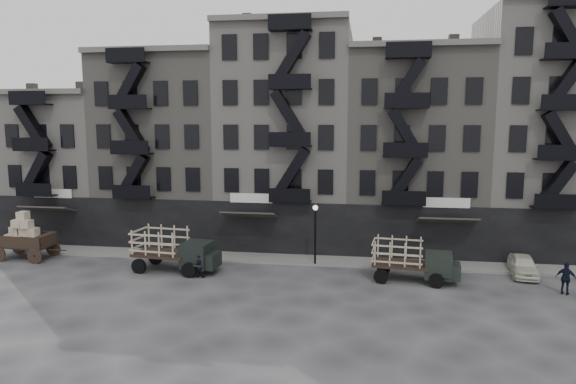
# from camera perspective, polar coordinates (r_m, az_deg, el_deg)

# --- Properties ---
(ground) EXTENTS (140.00, 140.00, 0.00)m
(ground) POSITION_cam_1_polar(r_m,az_deg,el_deg) (34.02, -2.53, -9.20)
(ground) COLOR #38383A
(ground) RESTS_ON ground
(sidewalk) EXTENTS (55.00, 2.50, 0.15)m
(sidewalk) POSITION_cam_1_polar(r_m,az_deg,el_deg) (37.53, -1.41, -7.40)
(sidewalk) COLOR slate
(sidewalk) RESTS_ON ground
(building_west) EXTENTS (10.00, 11.35, 13.20)m
(building_west) POSITION_cam_1_polar(r_m,az_deg,el_deg) (49.46, -23.60, 2.70)
(building_west) COLOR #A5A098
(building_west) RESTS_ON ground
(building_midwest) EXTENTS (10.00, 11.35, 16.20)m
(building_midwest) POSITION_cam_1_polar(r_m,az_deg,el_deg) (44.82, -12.79, 4.60)
(building_midwest) COLOR slate
(building_midwest) RESTS_ON ground
(building_center) EXTENTS (10.00, 11.35, 18.20)m
(building_center) POSITION_cam_1_polar(r_m,az_deg,el_deg) (42.16, -0.01, 5.95)
(building_center) COLOR #A5A098
(building_center) RESTS_ON ground
(building_mideast) EXTENTS (10.00, 11.35, 16.20)m
(building_mideast) POSITION_cam_1_polar(r_m,az_deg,el_deg) (41.90, 13.68, 4.33)
(building_mideast) COLOR slate
(building_mideast) RESTS_ON ground
(building_east) EXTENTS (10.00, 11.35, 19.20)m
(building_east) POSITION_cam_1_polar(r_m,az_deg,el_deg) (43.85, 26.94, 5.80)
(building_east) COLOR #A5A098
(building_east) RESTS_ON ground
(lamp_post) EXTENTS (0.36, 0.36, 4.28)m
(lamp_post) POSITION_cam_1_polar(r_m,az_deg,el_deg) (35.37, 3.04, -3.86)
(lamp_post) COLOR black
(lamp_post) RESTS_ON ground
(wagon) EXTENTS (4.14, 2.33, 3.44)m
(wagon) POSITION_cam_1_polar(r_m,az_deg,el_deg) (41.93, -27.33, -4.00)
(wagon) COLOR black
(wagon) RESTS_ON ground
(stake_truck_west) EXTENTS (5.94, 2.88, 2.89)m
(stake_truck_west) POSITION_cam_1_polar(r_m,az_deg,el_deg) (35.25, -12.59, -5.99)
(stake_truck_west) COLOR black
(stake_truck_west) RESTS_ON ground
(stake_truck_east) EXTENTS (5.48, 2.68, 2.66)m
(stake_truck_east) POSITION_cam_1_polar(r_m,az_deg,el_deg) (33.29, 13.69, -7.11)
(stake_truck_east) COLOR black
(stake_truck_east) RESTS_ON ground
(car_east) EXTENTS (2.04, 4.12, 1.35)m
(car_east) POSITION_cam_1_polar(r_m,az_deg,el_deg) (37.03, 24.66, -7.42)
(car_east) COLOR beige
(car_east) RESTS_ON ground
(pedestrian_mid) EXTENTS (0.78, 0.62, 1.58)m
(pedestrian_mid) POSITION_cam_1_polar(r_m,az_deg,el_deg) (33.82, -9.83, -8.02)
(pedestrian_mid) COLOR black
(pedestrian_mid) RESTS_ON ground
(policeman) EXTENTS (1.21, 0.95, 1.92)m
(policeman) POSITION_cam_1_polar(r_m,az_deg,el_deg) (34.21, 28.51, -8.45)
(policeman) COLOR black
(policeman) RESTS_ON ground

